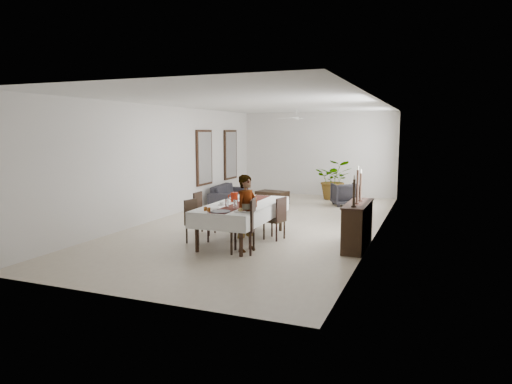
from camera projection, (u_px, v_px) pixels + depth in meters
name	position (u px, v px, depth m)	size (l,w,h in m)	color
floor	(264.00, 223.00, 12.37)	(6.00, 12.00, 0.00)	beige
ceiling	(264.00, 103.00, 11.95)	(6.00, 12.00, 0.02)	white
wall_back	(318.00, 154.00, 17.69)	(6.00, 0.02, 3.20)	silver
wall_front	(119.00, 192.00, 6.62)	(6.00, 0.02, 3.20)	silver
wall_left	(167.00, 162.00, 13.25)	(0.02, 12.00, 3.20)	silver
wall_right	(379.00, 168.00, 11.07)	(0.02, 12.00, 3.20)	silver
dining_table_top	(243.00, 205.00, 10.32)	(1.12, 2.69, 0.06)	black
table_leg_fl	(197.00, 233.00, 9.37)	(0.08, 0.08, 0.78)	black
table_leg_fr	(241.00, 237.00, 9.02)	(0.08, 0.08, 0.78)	black
table_leg_bl	(244.00, 213.00, 11.73)	(0.08, 0.08, 0.78)	black
table_leg_br	(281.00, 215.00, 11.38)	(0.08, 0.08, 0.78)	black
tablecloth_top	(243.00, 204.00, 10.31)	(1.32, 2.89, 0.01)	white
tablecloth_drape_left	(217.00, 209.00, 10.57)	(0.01, 2.89, 0.34)	white
tablecloth_drape_right	(270.00, 213.00, 10.10)	(0.01, 2.89, 0.34)	white
tablecloth_drape_near	(215.00, 223.00, 9.00)	(1.32, 0.01, 0.34)	white
tablecloth_drape_far	(264.00, 202.00, 11.67)	(1.32, 0.01, 0.34)	white
table_runner	(243.00, 203.00, 10.31)	(0.39, 2.80, 0.00)	#592219
red_pitcher	(234.00, 197.00, 10.55)	(0.17, 0.17, 0.22)	#9B1E0B
pitcher_handle	(231.00, 197.00, 10.59)	(0.13, 0.13, 0.02)	maroon
wine_glass_near	(235.00, 205.00, 9.58)	(0.08, 0.08, 0.19)	white
wine_glass_mid	(227.00, 203.00, 9.77)	(0.08, 0.08, 0.19)	silver
wine_glass_far	(246.00, 199.00, 10.33)	(0.08, 0.08, 0.19)	white
teacup_right	(245.00, 208.00, 9.57)	(0.10, 0.10, 0.07)	silver
saucer_right	(245.00, 209.00, 9.57)	(0.17, 0.17, 0.01)	white
teacup_left	(222.00, 204.00, 10.07)	(0.10, 0.10, 0.07)	silver
saucer_left	(222.00, 205.00, 10.07)	(0.17, 0.17, 0.01)	silver
plate_near_right	(240.00, 211.00, 9.25)	(0.27, 0.27, 0.02)	silver
bread_near_right	(240.00, 210.00, 9.25)	(0.10, 0.10, 0.10)	tan
plate_near_left	(213.00, 208.00, 9.65)	(0.27, 0.27, 0.02)	white
plate_far_left	(239.00, 199.00, 11.01)	(0.27, 0.27, 0.02)	silver
serving_tray	(220.00, 212.00, 9.22)	(0.40, 0.40, 0.02)	#3E3D42
jam_jar_a	(209.00, 210.00, 9.28)	(0.07, 0.07, 0.08)	#8D4414
jam_jar_b	(205.00, 209.00, 9.38)	(0.07, 0.07, 0.08)	brown
fruit_basket	(250.00, 200.00, 10.55)	(0.34, 0.34, 0.11)	brown
fruit_red	(251.00, 196.00, 10.54)	(0.10, 0.10, 0.10)	maroon
fruit_green	(248.00, 196.00, 10.58)	(0.09, 0.09, 0.09)	#497D25
chair_right_near_seat	(243.00, 229.00, 9.28)	(0.47, 0.47, 0.05)	black
chair_right_near_leg_fl	(251.00, 244.00, 9.10)	(0.05, 0.05, 0.47)	black
chair_right_near_leg_fr	(254.00, 240.00, 9.48)	(0.05, 0.05, 0.47)	black
chair_right_near_leg_bl	(232.00, 244.00, 9.16)	(0.05, 0.05, 0.47)	black
chair_right_near_leg_br	(235.00, 239.00, 9.54)	(0.05, 0.05, 0.47)	black
chair_right_near_back	(253.00, 214.00, 9.21)	(0.47, 0.04, 0.60)	black
chair_right_far_seat	(274.00, 221.00, 10.49)	(0.42, 0.42, 0.05)	black
chair_right_far_leg_fl	(276.00, 233.00, 10.29)	(0.04, 0.04, 0.41)	black
chair_right_far_leg_fr	(284.00, 230.00, 10.57)	(0.04, 0.04, 0.41)	black
chair_right_far_leg_bl	(264.00, 231.00, 10.48)	(0.04, 0.04, 0.41)	black
chair_right_far_leg_br	(272.00, 228.00, 10.76)	(0.04, 0.04, 0.41)	black
chair_right_far_back	(281.00, 209.00, 10.35)	(0.42, 0.04, 0.53)	black
chair_left_near_seat	(197.00, 224.00, 10.14)	(0.41, 0.41, 0.05)	black
chair_left_near_leg_fl	(197.00, 232.00, 10.40)	(0.04, 0.04, 0.40)	black
chair_left_near_leg_fr	(187.00, 234.00, 10.13)	(0.04, 0.04, 0.40)	black
chair_left_near_leg_bl	(208.00, 233.00, 10.22)	(0.04, 0.04, 0.40)	black
chair_left_near_leg_br	(198.00, 236.00, 9.94)	(0.04, 0.04, 0.40)	black
chair_left_near_back	(191.00, 211.00, 10.21)	(0.41, 0.04, 0.52)	black
chair_left_far_seat	(205.00, 216.00, 11.04)	(0.43, 0.43, 0.05)	black
chair_left_far_leg_fl	(202.00, 223.00, 11.30)	(0.04, 0.04, 0.42)	black
chair_left_far_leg_fr	(196.00, 226.00, 10.97)	(0.04, 0.04, 0.42)	black
chair_left_far_leg_bl	(215.00, 224.00, 11.18)	(0.04, 0.04, 0.42)	black
chair_left_far_leg_br	(209.00, 227.00, 10.85)	(0.04, 0.04, 0.42)	black
chair_left_far_back	(198.00, 203.00, 11.07)	(0.43, 0.04, 0.55)	black
woman	(247.00, 213.00, 9.43)	(0.58, 0.38, 1.59)	gray
sideboard_body	(357.00, 226.00, 9.70)	(0.42, 1.57, 0.94)	black
sideboard_top	(358.00, 204.00, 9.64)	(0.46, 1.63, 0.03)	black
candlestick_near_base	(354.00, 206.00, 9.10)	(0.10, 0.10, 0.03)	black
candlestick_near_shaft	(354.00, 193.00, 9.07)	(0.05, 0.05, 0.52)	black
candlestick_near_candle	(354.00, 177.00, 9.03)	(0.04, 0.04, 0.08)	beige
candlestick_mid_base	(357.00, 203.00, 9.49)	(0.10, 0.10, 0.03)	black
candlestick_mid_shaft	(358.00, 186.00, 9.44)	(0.05, 0.05, 0.68)	black
candlestick_mid_candle	(358.00, 168.00, 9.39)	(0.04, 0.04, 0.08)	beige
candlestick_far_base	(360.00, 200.00, 9.87)	(0.10, 0.10, 0.03)	black
candlestick_far_shaft	(361.00, 187.00, 9.83)	(0.05, 0.05, 0.58)	black
candlestick_far_candle	(361.00, 171.00, 9.79)	(0.04, 0.04, 0.08)	beige
sofa	(229.00, 194.00, 15.99)	(2.10, 0.82, 0.61)	#2B282D
armchair	(345.00, 194.00, 15.28)	(0.80, 0.83, 0.75)	#28262B
coffee_table	(272.00, 198.00, 15.60)	(1.01, 0.67, 0.45)	black
potted_plant	(334.00, 180.00, 16.66)	(1.31, 1.13, 1.45)	#2B5522
mirror_frame_near	(204.00, 158.00, 15.26)	(0.06, 1.05, 1.85)	black
mirror_glass_near	(205.00, 158.00, 15.25)	(0.01, 0.90, 1.70)	silver
mirror_frame_far	(230.00, 155.00, 17.20)	(0.06, 1.05, 1.85)	black
mirror_glass_far	(231.00, 155.00, 17.19)	(0.01, 0.90, 1.70)	silver
fan_rod	(296.00, 112.00, 14.73)	(0.04, 0.04, 0.20)	silver
fan_hub	(296.00, 118.00, 14.75)	(0.16, 0.16, 0.08)	white
fan_blade_n	(299.00, 118.00, 15.08)	(0.10, 0.55, 0.01)	white
fan_blade_s	(293.00, 118.00, 14.43)	(0.10, 0.55, 0.01)	white
fan_blade_e	(307.00, 118.00, 14.63)	(0.55, 0.10, 0.01)	silver
fan_blade_w	(286.00, 118.00, 14.88)	(0.55, 0.10, 0.01)	white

